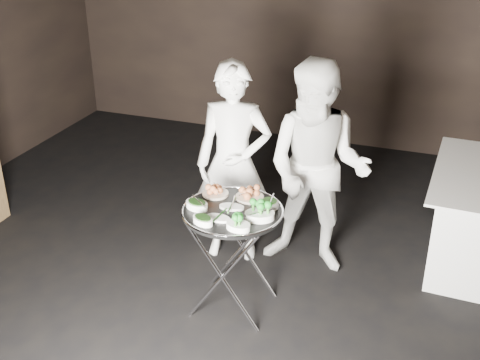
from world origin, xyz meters
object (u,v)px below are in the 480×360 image
(waiter_left, at_px, (234,164))
(waiter_right, at_px, (317,170))
(serving_tray, at_px, (232,211))
(tray_stand, at_px, (233,255))

(waiter_left, bearing_deg, waiter_right, -6.70)
(waiter_left, bearing_deg, serving_tray, -81.11)
(tray_stand, xyz_separation_m, serving_tray, (0.00, 0.00, 0.35))
(serving_tray, height_order, waiter_left, waiter_left)
(tray_stand, height_order, waiter_left, waiter_left)
(serving_tray, xyz_separation_m, waiter_right, (0.41, 0.73, 0.05))
(tray_stand, relative_size, waiter_right, 0.47)
(waiter_right, bearing_deg, waiter_left, -174.59)
(serving_tray, distance_m, waiter_right, 0.84)
(waiter_left, relative_size, waiter_right, 0.96)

